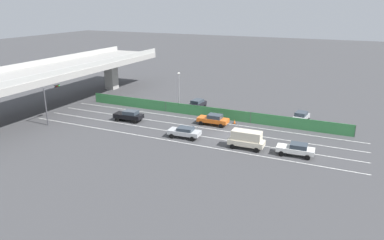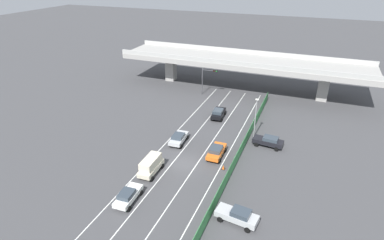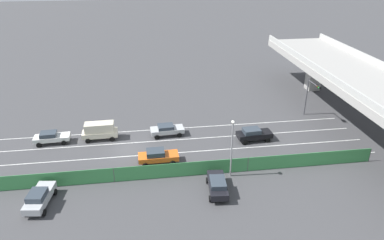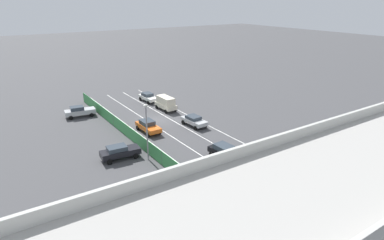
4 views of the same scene
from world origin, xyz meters
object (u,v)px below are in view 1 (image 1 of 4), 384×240
Objects in this scene: traffic_light at (50,97)px; street_lamp at (179,88)px; car_van_cream at (246,139)px; parked_sedan_dark at (196,104)px; traffic_cone at (235,122)px; car_sedan_silver at (185,132)px; car_taxi_orange at (214,119)px; parked_wagon_silver at (300,117)px; car_sedan_black at (129,115)px; car_hatchback_white at (296,149)px.

traffic_light is 19.93m from street_lamp.
car_van_cream is 18.54m from parked_sedan_dark.
parked_sedan_dark reaches higher than traffic_cone.
car_sedan_silver is 9.60m from traffic_cone.
street_lamp is (-2.66, 2.02, 3.19)m from parked_sedan_dark.
car_sedan_silver is (-6.69, 1.59, -0.05)m from car_taxi_orange.
street_lamp is at bearing 142.80° from parked_sedan_dark.
car_sedan_silver is 7.16× the size of traffic_cone.
parked_wagon_silver is at bearing -62.31° from car_taxi_orange.
traffic_cone is at bearing -70.06° from car_sedan_black.
car_van_cream reaches higher than parked_wagon_silver.
car_sedan_silver is at bearing 166.63° from car_taxi_orange.
car_hatchback_white is 6.12m from car_van_cream.
car_taxi_orange is 1.04× the size of car_sedan_silver.
car_van_cream is 1.01× the size of car_sedan_silver.
car_hatchback_white is 36.11m from traffic_light.
car_sedan_black is at bearing 109.94° from traffic_cone.
street_lamp reaches higher than car_sedan_black.
car_hatchback_white is at bearing -116.56° from street_lamp.
traffic_cone is (-4.64, -8.41, -0.64)m from parked_sedan_dark.
car_sedan_black reaches higher than parked_sedan_dark.
car_sedan_black is (-3.67, 12.62, 0.03)m from car_taxi_orange.
car_taxi_orange is at bearing 124.88° from traffic_cone.
car_taxi_orange is 13.25m from parked_wagon_silver.
car_van_cream reaches higher than parked_sedan_dark.
car_sedan_silver is 0.94× the size of parked_wagon_silver.
car_hatchback_white is at bearing -124.75° from parked_sedan_dark.
car_sedan_black reaches higher than traffic_cone.
car_van_cream reaches higher than car_sedan_black.
parked_sedan_dark is 0.70× the size of street_lamp.
car_taxi_orange is 8.67m from parked_sedan_dark.
parked_wagon_silver is at bearing -83.26° from street_lamp.
parked_wagon_silver is (6.16, -11.73, 0.04)m from car_taxi_orange.
street_lamp is at bearing 30.21° from car_sedan_silver.
car_van_cream is (-0.24, 6.10, 0.42)m from car_hatchback_white.
car_sedan_black is at bearing 80.86° from car_van_cream.
parked_sedan_dark is (6.52, 5.71, 0.02)m from car_taxi_orange.
parked_wagon_silver is at bearing 6.68° from car_hatchback_white.
parked_sedan_dark is (13.37, 12.83, -0.37)m from car_van_cream.
parked_sedan_dark is 23.42m from traffic_light.
parked_sedan_dark is at bearing 88.81° from parked_wagon_silver.
street_lamp reaches higher than traffic_cone.
parked_wagon_silver is at bearing -65.70° from traffic_light.
car_sedan_silver is at bearing 88.92° from car_van_cream.
traffic_cone is at bearing -66.07° from traffic_light.
street_lamp reaches higher than traffic_light.
car_sedan_silver is (-0.07, 14.82, -0.01)m from car_hatchback_white.
parked_sedan_dark is at bearing 43.82° from car_van_cream.
car_hatchback_white reaches higher than traffic_cone.
street_lamp reaches higher than car_van_cream.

